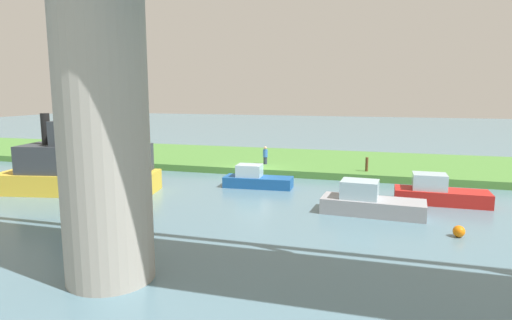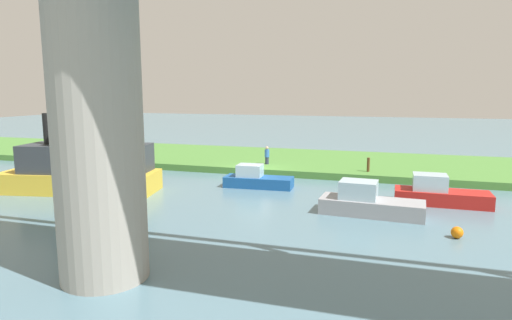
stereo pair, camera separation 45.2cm
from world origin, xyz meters
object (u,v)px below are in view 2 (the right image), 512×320
skiff_small (256,179)px  pontoon_yellow (368,203)px  mooring_post (368,165)px  marker_buoy (457,232)px  person_on_bank (267,155)px  motorboat_red (439,194)px  bridge_pylon (98,130)px  houseboat_blue (84,163)px

skiff_small → pontoon_yellow: size_ratio=0.87×
mooring_post → marker_buoy: bearing=109.9°
person_on_bank → motorboat_red: 13.79m
pontoon_yellow → marker_buoy: 4.58m
bridge_pylon → person_on_bank: size_ratio=7.04×
person_on_bank → houseboat_blue: (8.65, 10.35, 0.58)m
bridge_pylon → motorboat_red: bridge_pylon is taller
mooring_post → motorboat_red: motorboat_red is taller
bridge_pylon → mooring_post: 21.36m
bridge_pylon → marker_buoy: size_ratio=19.57×
skiff_small → pontoon_yellow: bearing=149.0°
person_on_bank → motorboat_red: (-11.82, 7.08, -0.62)m
bridge_pylon → motorboat_red: 18.24m
bridge_pylon → houseboat_blue: bearing=-48.7°
pontoon_yellow → skiff_small: bearing=-31.0°
bridge_pylon → person_on_bank: bridge_pylon is taller
person_on_bank → houseboat_blue: bearing=50.1°
motorboat_red → mooring_post: bearing=-56.3°
houseboat_blue → bridge_pylon: bearing=131.3°
person_on_bank → pontoon_yellow: bearing=128.7°
mooring_post → houseboat_blue: houseboat_blue is taller
person_on_bank → houseboat_blue: 13.51m
motorboat_red → pontoon_yellow: bearing=42.3°
houseboat_blue → motorboat_red: size_ratio=2.00×
bridge_pylon → marker_buoy: 14.74m
person_on_bank → skiff_small: size_ratio=0.31×
bridge_pylon → person_on_bank: (0.37, -20.61, -3.69)m
houseboat_blue → marker_buoy: bearing=173.1°
motorboat_red → marker_buoy: (-0.21, 5.80, -0.33)m
motorboat_red → person_on_bank: bearing=-30.9°
bridge_pylon → marker_buoy: (-11.66, -7.74, -4.64)m
mooring_post → marker_buoy: mooring_post is taller
houseboat_blue → pontoon_yellow: bearing=-179.9°
pontoon_yellow → motorboat_red: size_ratio=1.05×
bridge_pylon → skiff_small: 15.30m
mooring_post → motorboat_red: (-4.09, 6.13, -0.41)m
bridge_pylon → person_on_bank: bearing=-89.0°
skiff_small → pontoon_yellow: pontoon_yellow is taller
pontoon_yellow → motorboat_red: pontoon_yellow is taller
pontoon_yellow → marker_buoy: pontoon_yellow is taller
person_on_bank → houseboat_blue: houseboat_blue is taller
bridge_pylon → skiff_small: bearing=-92.5°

